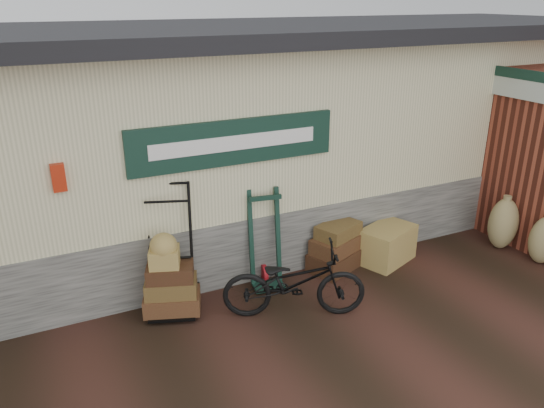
# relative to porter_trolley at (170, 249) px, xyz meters

# --- Properties ---
(ground) EXTENTS (80.00, 80.00, 0.00)m
(ground) POSITION_rel_porter_trolley_xyz_m (1.21, -0.84, -0.79)
(ground) COLOR black
(ground) RESTS_ON ground
(station_building) EXTENTS (14.40, 4.10, 3.20)m
(station_building) POSITION_rel_porter_trolley_xyz_m (1.21, 1.90, 0.82)
(station_building) COLOR #4C4C47
(station_building) RESTS_ON ground
(brick_outbuilding) EXTENTS (1.71, 4.51, 2.62)m
(brick_outbuilding) POSITION_rel_porter_trolley_xyz_m (5.91, 0.36, 0.51)
(brick_outbuilding) COLOR maroon
(brick_outbuilding) RESTS_ON ground
(porter_trolley) EXTENTS (0.95, 0.83, 1.59)m
(porter_trolley) POSITION_rel_porter_trolley_xyz_m (0.00, 0.00, 0.00)
(porter_trolley) COLOR black
(porter_trolley) RESTS_ON ground
(green_barrow) EXTENTS (0.53, 0.47, 1.30)m
(green_barrow) POSITION_rel_porter_trolley_xyz_m (1.26, 0.01, -0.14)
(green_barrow) COLOR black
(green_barrow) RESTS_ON ground
(suitcase_stack) EXTENTS (0.88, 0.73, 0.67)m
(suitcase_stack) POSITION_rel_porter_trolley_xyz_m (2.32, -0.01, -0.46)
(suitcase_stack) COLOR #392512
(suitcase_stack) RESTS_ON ground
(wicker_hamper) EXTENTS (0.93, 0.77, 0.52)m
(wicker_hamper) POSITION_rel_porter_trolley_xyz_m (3.10, -0.14, -0.53)
(wicker_hamper) COLOR olive
(wicker_hamper) RESTS_ON ground
(bicycle) EXTENTS (1.20, 1.79, 0.98)m
(bicycle) POSITION_rel_porter_trolley_xyz_m (1.25, -0.79, -0.30)
(bicycle) COLOR black
(bicycle) RESTS_ON ground
(burlap_sack_left) EXTENTS (0.59, 0.53, 0.79)m
(burlap_sack_left) POSITION_rel_porter_trolley_xyz_m (4.93, -0.54, -0.40)
(burlap_sack_left) COLOR olive
(burlap_sack_left) RESTS_ON ground
(burlap_sack_right) EXTENTS (0.47, 0.41, 0.71)m
(burlap_sack_right) POSITION_rel_porter_trolley_xyz_m (5.06, -1.15, -0.44)
(burlap_sack_right) COLOR olive
(burlap_sack_right) RESTS_ON ground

